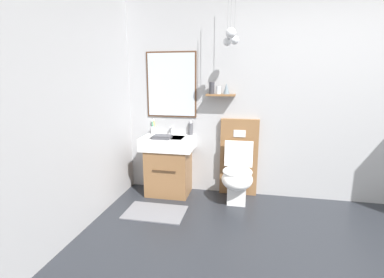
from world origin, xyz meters
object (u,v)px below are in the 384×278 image
(toothbrush_cup, at_px, (153,130))
(vanity_sink_left, at_px, (169,164))
(soap_dispenser, at_px, (191,129))
(toilet, at_px, (238,171))
(folded_hand_towel, at_px, (162,137))

(toothbrush_cup, bearing_deg, vanity_sink_left, -31.47)
(toothbrush_cup, bearing_deg, soap_dispenser, 1.11)
(toilet, distance_m, toothbrush_cup, 1.24)
(vanity_sink_left, height_order, soap_dispenser, soap_dispenser)
(soap_dispenser, relative_size, folded_hand_towel, 0.87)
(vanity_sink_left, relative_size, folded_hand_towel, 3.49)
(vanity_sink_left, distance_m, toilet, 0.90)
(soap_dispenser, bearing_deg, toothbrush_cup, -178.89)
(soap_dispenser, bearing_deg, folded_hand_towel, -135.50)
(folded_hand_towel, bearing_deg, toilet, 7.55)
(folded_hand_towel, bearing_deg, toothbrush_cup, 126.40)
(toilet, bearing_deg, toothbrush_cup, 172.01)
(vanity_sink_left, bearing_deg, toothbrush_cup, 148.53)
(vanity_sink_left, height_order, folded_hand_towel, folded_hand_towel)
(toilet, distance_m, soap_dispenser, 0.81)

